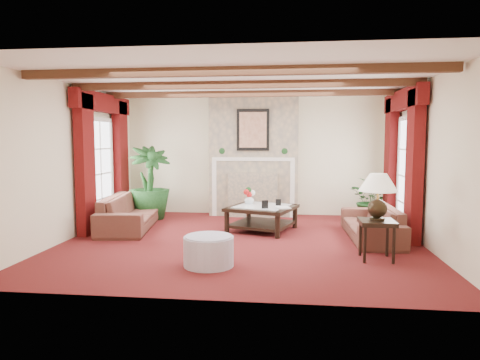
# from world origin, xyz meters

# --- Properties ---
(floor) EXTENTS (6.00, 6.00, 0.00)m
(floor) POSITION_xyz_m (0.00, 0.00, 0.00)
(floor) COLOR #500E15
(floor) RESTS_ON ground
(ceiling) EXTENTS (6.00, 6.00, 0.00)m
(ceiling) POSITION_xyz_m (0.00, 0.00, 2.70)
(ceiling) COLOR white
(ceiling) RESTS_ON floor
(back_wall) EXTENTS (6.00, 0.02, 2.70)m
(back_wall) POSITION_xyz_m (0.00, 2.75, 1.35)
(back_wall) COLOR beige
(back_wall) RESTS_ON ground
(left_wall) EXTENTS (0.02, 5.50, 2.70)m
(left_wall) POSITION_xyz_m (-3.00, 0.00, 1.35)
(left_wall) COLOR beige
(left_wall) RESTS_ON ground
(right_wall) EXTENTS (0.02, 5.50, 2.70)m
(right_wall) POSITION_xyz_m (3.00, 0.00, 1.35)
(right_wall) COLOR beige
(right_wall) RESTS_ON ground
(ceiling_beams) EXTENTS (6.00, 3.00, 0.12)m
(ceiling_beams) POSITION_xyz_m (0.00, 0.00, 2.64)
(ceiling_beams) COLOR #3D2113
(ceiling_beams) RESTS_ON ceiling
(fireplace) EXTENTS (2.00, 0.52, 2.70)m
(fireplace) POSITION_xyz_m (0.00, 2.55, 2.70)
(fireplace) COLOR tan
(fireplace) RESTS_ON ground
(french_door_left) EXTENTS (0.10, 1.10, 2.16)m
(french_door_left) POSITION_xyz_m (-2.97, 1.00, 2.13)
(french_door_left) COLOR white
(french_door_left) RESTS_ON ground
(french_door_right) EXTENTS (0.10, 1.10, 2.16)m
(french_door_right) POSITION_xyz_m (2.97, 1.00, 2.13)
(french_door_right) COLOR white
(french_door_right) RESTS_ON ground
(curtains_left) EXTENTS (0.20, 2.40, 2.55)m
(curtains_left) POSITION_xyz_m (-2.86, 1.00, 2.55)
(curtains_left) COLOR #460A09
(curtains_left) RESTS_ON ground
(curtains_right) EXTENTS (0.20, 2.40, 2.55)m
(curtains_right) POSITION_xyz_m (2.86, 1.00, 2.55)
(curtains_right) COLOR #460A09
(curtains_right) RESTS_ON ground
(sofa_left) EXTENTS (2.37, 1.24, 0.86)m
(sofa_left) POSITION_xyz_m (-2.29, 0.84, 0.43)
(sofa_left) COLOR #3D1017
(sofa_left) RESTS_ON ground
(sofa_right) EXTENTS (2.00, 0.66, 0.77)m
(sofa_right) POSITION_xyz_m (2.24, 0.43, 0.39)
(sofa_right) COLOR #3D1017
(sofa_right) RESTS_ON ground
(potted_palm) EXTENTS (2.43, 2.46, 0.90)m
(potted_palm) POSITION_xyz_m (-2.23, 1.85, 0.45)
(potted_palm) COLOR black
(potted_palm) RESTS_ON ground
(small_plant) EXTENTS (1.77, 1.78, 0.74)m
(small_plant) POSITION_xyz_m (2.54, 1.96, 0.37)
(small_plant) COLOR black
(small_plant) RESTS_ON ground
(coffee_table) EXTENTS (1.45, 1.45, 0.47)m
(coffee_table) POSITION_xyz_m (0.29, 0.90, 0.23)
(coffee_table) COLOR black
(coffee_table) RESTS_ON ground
(side_table) EXTENTS (0.58, 0.58, 0.58)m
(side_table) POSITION_xyz_m (2.06, -0.91, 0.29)
(side_table) COLOR black
(side_table) RESTS_ON ground
(ottoman) EXTENTS (0.69, 0.69, 0.40)m
(ottoman) POSITION_xyz_m (-0.29, -1.49, 0.20)
(ottoman) COLOR #A19CB1
(ottoman) RESTS_ON ground
(table_lamp) EXTENTS (0.55, 0.55, 0.69)m
(table_lamp) POSITION_xyz_m (2.06, -0.91, 0.93)
(table_lamp) COLOR black
(table_lamp) RESTS_ON side_table
(flower_vase) EXTENTS (0.32, 0.32, 0.19)m
(flower_vase) POSITION_xyz_m (0.03, 1.15, 0.56)
(flower_vase) COLOR silver
(flower_vase) RESTS_ON coffee_table
(book) EXTENTS (0.24, 0.14, 0.32)m
(book) POSITION_xyz_m (0.59, 0.65, 0.63)
(book) COLOR black
(book) RESTS_ON coffee_table
(photo_frame_a) EXTENTS (0.12, 0.06, 0.16)m
(photo_frame_a) POSITION_xyz_m (0.37, 0.59, 0.55)
(photo_frame_a) COLOR black
(photo_frame_a) RESTS_ON coffee_table
(photo_frame_b) EXTENTS (0.10, 0.02, 0.13)m
(photo_frame_b) POSITION_xyz_m (0.60, 0.96, 0.53)
(photo_frame_b) COLOR black
(photo_frame_b) RESTS_ON coffee_table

